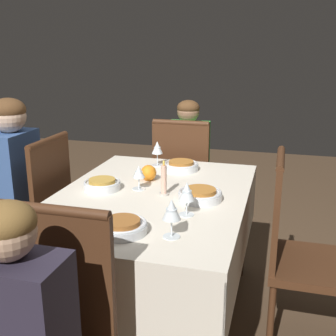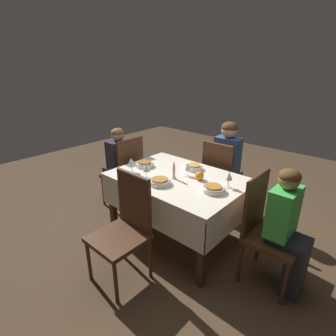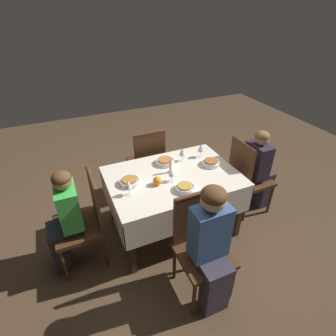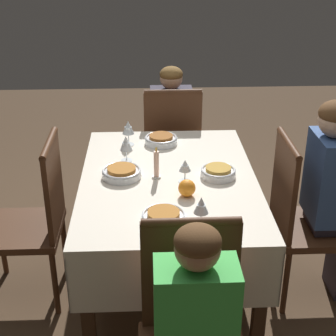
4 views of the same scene
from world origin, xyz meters
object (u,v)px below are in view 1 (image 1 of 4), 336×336
(chair_south, at_px, (35,212))
(bowl_north, at_px, (200,194))
(dining_table, at_px, (152,212))
(wine_glass_north, at_px, (187,192))
(bowl_south, at_px, (102,184))
(bowl_west, at_px, (181,166))
(person_adult_denim, at_px, (9,185))
(candle_centerpiece, at_px, (164,182))
(chair_west, at_px, (184,178))
(wine_glass_south, at_px, (139,173))
(person_child_green, at_px, (189,163))
(bowl_east, at_px, (122,226))
(orange_fruit, at_px, (149,173))
(wine_glass_east, at_px, (172,211))
(wine_glass_west, at_px, (157,149))
(chair_north, at_px, (300,247))

(chair_south, xyz_separation_m, bowl_north, (0.10, 0.99, 0.23))
(dining_table, distance_m, wine_glass_north, 0.38)
(chair_south, distance_m, bowl_south, 0.53)
(bowl_west, height_order, wine_glass_north, wine_glass_north)
(person_adult_denim, height_order, candle_centerpiece, person_adult_denim)
(chair_south, height_order, chair_west, same)
(wine_glass_south, distance_m, bowl_west, 0.43)
(person_child_green, height_order, candle_centerpiece, person_child_green)
(person_adult_denim, bearing_deg, bowl_east, 59.39)
(orange_fruit, bearing_deg, dining_table, 21.84)
(chair_south, bearing_deg, person_adult_denim, -90.00)
(bowl_south, height_order, bowl_east, same)
(dining_table, distance_m, bowl_east, 0.49)
(wine_glass_east, xyz_separation_m, bowl_north, (-0.44, 0.03, -0.08))
(wine_glass_west, bearing_deg, wine_glass_east, 19.92)
(bowl_south, bearing_deg, chair_west, 166.82)
(chair_north, bearing_deg, dining_table, 91.95)
(bowl_south, relative_size, bowl_east, 0.94)
(person_adult_denim, xyz_separation_m, candle_centerpiece, (0.08, 0.96, 0.13))
(chair_south, xyz_separation_m, bowl_south, (0.08, 0.47, 0.23))
(chair_west, distance_m, wine_glass_west, 0.54)
(bowl_east, bearing_deg, wine_glass_north, 139.85)
(person_adult_denim, bearing_deg, chair_south, 90.00)
(person_adult_denim, height_order, bowl_east, person_adult_denim)
(wine_glass_north, bearing_deg, chair_south, -107.22)
(wine_glass_west, bearing_deg, person_adult_denim, -61.03)
(chair_west, distance_m, person_adult_denim, 1.21)
(dining_table, xyz_separation_m, wine_glass_north, (0.22, 0.23, 0.21))
(person_adult_denim, xyz_separation_m, bowl_east, (0.55, 0.92, 0.09))
(chair_south, bearing_deg, candle_centerpiece, 84.11)
(chair_north, xyz_separation_m, bowl_west, (-0.43, -0.69, 0.23))
(bowl_south, xyz_separation_m, bowl_north, (0.02, 0.52, -0.00))
(chair_north, height_order, person_adult_denim, person_adult_denim)
(chair_north, distance_m, bowl_east, 0.90)
(bowl_north, bearing_deg, candle_centerpiece, -93.91)
(bowl_south, bearing_deg, candle_centerpiece, 89.25)
(chair_south, height_order, bowl_west, chair_south)
(chair_south, distance_m, wine_glass_east, 1.15)
(wine_glass_east, bearing_deg, dining_table, -153.57)
(bowl_east, bearing_deg, chair_south, -125.64)
(bowl_south, height_order, orange_fruit, orange_fruit)
(orange_fruit, bearing_deg, bowl_north, 56.20)
(wine_glass_south, relative_size, bowl_east, 0.63)
(bowl_west, height_order, bowl_north, same)
(chair_west, bearing_deg, candle_centerpiece, 97.03)
(bowl_east, bearing_deg, bowl_south, -147.79)
(chair_north, height_order, wine_glass_east, chair_north)
(bowl_south, relative_size, bowl_north, 0.89)
(bowl_south, relative_size, candle_centerpiece, 1.06)
(chair_south, relative_size, wine_glass_north, 6.26)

